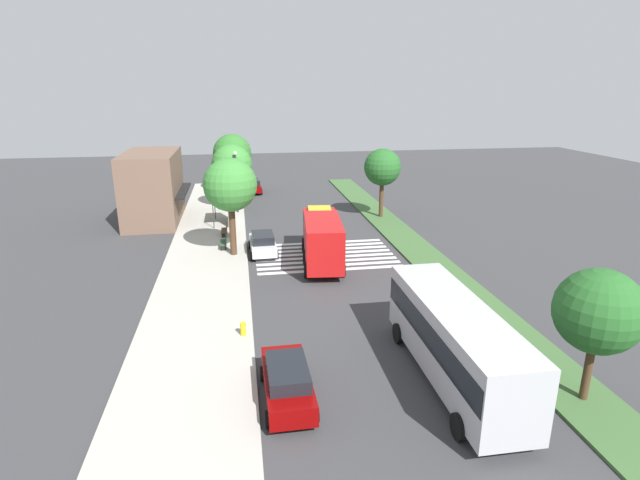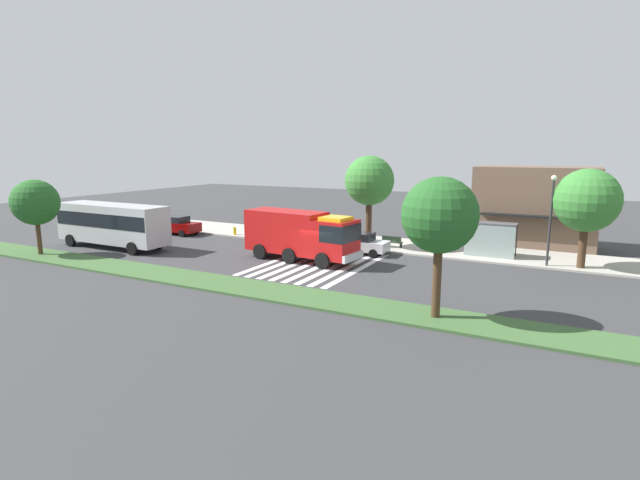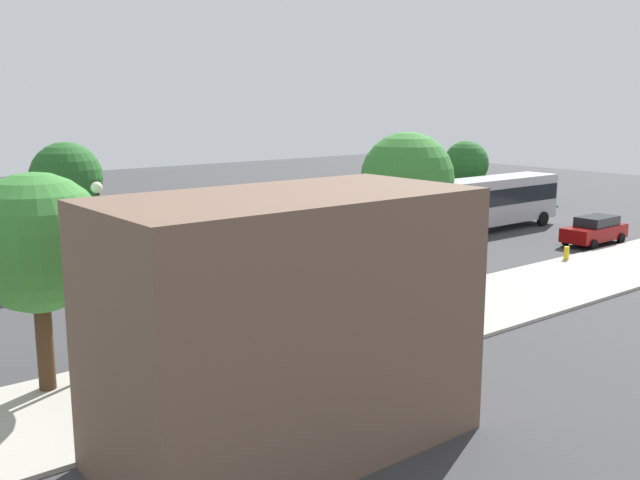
# 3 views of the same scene
# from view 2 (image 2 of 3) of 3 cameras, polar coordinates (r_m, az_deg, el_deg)

# --- Properties ---
(ground_plane) EXTENTS (120.00, 120.00, 0.00)m
(ground_plane) POSITION_cam_2_polar(r_m,az_deg,el_deg) (33.88, 0.17, -2.90)
(ground_plane) COLOR #38383A
(sidewalk) EXTENTS (60.00, 6.00, 0.14)m
(sidewalk) POSITION_cam_2_polar(r_m,az_deg,el_deg) (41.68, 5.80, -0.31)
(sidewalk) COLOR #ADA89E
(sidewalk) RESTS_ON ground_plane
(median_strip) EXTENTS (60.00, 3.00, 0.14)m
(median_strip) POSITION_cam_2_polar(r_m,az_deg,el_deg) (27.83, -6.87, -5.81)
(median_strip) COLOR #3D6033
(median_strip) RESTS_ON ground_plane
(crosswalk) EXTENTS (6.75, 10.43, 0.01)m
(crosswalk) POSITION_cam_2_polar(r_m,az_deg,el_deg) (34.02, -0.30, -2.83)
(crosswalk) COLOR silver
(crosswalk) RESTS_ON ground_plane
(fire_truck) EXTENTS (8.88, 3.41, 3.50)m
(fire_truck) POSITION_cam_2_polar(r_m,az_deg,el_deg) (34.71, -2.02, 0.74)
(fire_truck) COLOR #B71414
(fire_truck) RESTS_ON ground_plane
(parked_car_west) EXTENTS (4.79, 2.08, 1.72)m
(parked_car_west) POSITION_cam_2_polar(r_m,az_deg,el_deg) (47.91, -16.50, 1.71)
(parked_car_west) COLOR #720505
(parked_car_west) RESTS_ON ground_plane
(parked_car_mid) EXTENTS (4.36, 2.11, 1.64)m
(parked_car_mid) POSITION_cam_2_polar(r_m,az_deg,el_deg) (37.41, 4.57, -0.32)
(parked_car_mid) COLOR silver
(parked_car_mid) RESTS_ON ground_plane
(transit_bus) EXTENTS (10.30, 2.88, 3.53)m
(transit_bus) POSITION_cam_2_polar(r_m,az_deg,el_deg) (42.74, -23.04, 1.92)
(transit_bus) COLOR #B2B2B7
(transit_bus) RESTS_ON ground_plane
(bus_stop_shelter) EXTENTS (3.50, 1.40, 2.46)m
(bus_stop_shelter) POSITION_cam_2_polar(r_m,az_deg,el_deg) (37.62, 19.23, 0.79)
(bus_stop_shelter) COLOR #4C4C51
(bus_stop_shelter) RESTS_ON sidewalk
(bench_near_shelter) EXTENTS (1.60, 0.50, 0.90)m
(bench_near_shelter) POSITION_cam_2_polar(r_m,az_deg,el_deg) (38.58, 13.24, -0.63)
(bench_near_shelter) COLOR #4C3823
(bench_near_shelter) RESTS_ON sidewalk
(bench_west_of_shelter) EXTENTS (1.60, 0.50, 0.90)m
(bench_west_of_shelter) POSITION_cam_2_polar(r_m,az_deg,el_deg) (39.57, 8.40, -0.18)
(bench_west_of_shelter) COLOR #2D472D
(bench_west_of_shelter) RESTS_ON sidewalk
(street_lamp) EXTENTS (0.36, 0.36, 6.06)m
(street_lamp) POSITION_cam_2_polar(r_m,az_deg,el_deg) (35.84, 25.31, 2.88)
(street_lamp) COLOR #2D2D30
(street_lamp) RESTS_ON sidewalk
(storefront_building) EXTENTS (9.30, 5.45, 6.48)m
(storefront_building) POSITION_cam_2_polar(r_m,az_deg,el_deg) (43.64, 23.70, 3.55)
(storefront_building) COLOR brown
(storefront_building) RESTS_ON ground_plane
(sidewalk_tree_far_west) EXTENTS (3.90, 3.90, 7.25)m
(sidewalk_tree_far_west) POSITION_cam_2_polar(r_m,az_deg,el_deg) (38.92, 5.77, 6.83)
(sidewalk_tree_far_west) COLOR #47301E
(sidewalk_tree_far_west) RESTS_ON sidewalk
(sidewalk_tree_west) EXTENTS (4.10, 4.10, 6.52)m
(sidewalk_tree_west) POSITION_cam_2_polar(r_m,az_deg,el_deg) (36.12, 28.65, 4.03)
(sidewalk_tree_west) COLOR #47301E
(sidewalk_tree_west) RESTS_ON sidewalk
(median_tree_far_west) EXTENTS (3.36, 3.36, 5.57)m
(median_tree_far_west) POSITION_cam_2_polar(r_m,az_deg,el_deg) (41.69, -30.23, 3.79)
(median_tree_far_west) COLOR #47301E
(median_tree_far_west) RESTS_ON median_strip
(median_tree_west) EXTENTS (3.49, 3.49, 6.54)m
(median_tree_west) POSITION_cam_2_polar(r_m,az_deg,el_deg) (22.75, 13.77, 2.74)
(median_tree_west) COLOR #47301E
(median_tree_west) RESTS_ON median_strip
(fire_hydrant) EXTENTS (0.28, 0.28, 0.70)m
(fire_hydrant) POSITION_cam_2_polar(r_m,az_deg,el_deg) (45.56, -9.90, 1.05)
(fire_hydrant) COLOR gold
(fire_hydrant) RESTS_ON sidewalk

